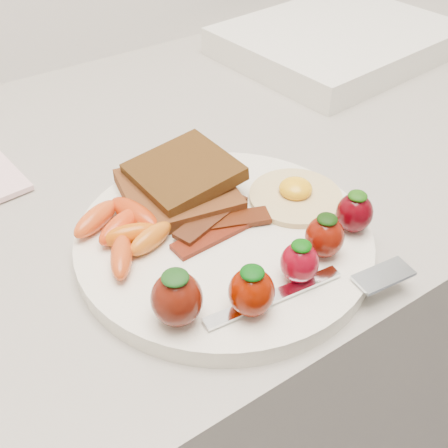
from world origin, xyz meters
TOP-DOWN VIEW (x-y plane):
  - counter at (0.00, 1.70)m, footprint 2.00×0.60m
  - plate at (-0.03, 1.54)m, footprint 0.27×0.27m
  - toast_lower at (-0.04, 1.61)m, footprint 0.12×0.12m
  - toast_upper at (-0.02, 1.62)m, footprint 0.10×0.09m
  - fried_egg at (0.06, 1.55)m, footprint 0.11×0.11m
  - bacon_strips at (-0.03, 1.55)m, footprint 0.10×0.06m
  - baby_carrots at (-0.11, 1.59)m, footprint 0.08×0.11m
  - strawberries at (-0.03, 1.47)m, footprint 0.22×0.06m
  - fork at (-0.00, 1.44)m, footprint 0.18×0.06m
  - appliance at (0.37, 1.82)m, footprint 0.35×0.29m

SIDE VIEW (x-z plane):
  - counter at x=0.00m, z-range 0.00..0.90m
  - plate at x=-0.03m, z-range 0.90..0.92m
  - appliance at x=0.37m, z-range 0.90..0.94m
  - fork at x=0.00m, z-range 0.92..0.92m
  - bacon_strips at x=-0.03m, z-range 0.92..0.93m
  - fried_egg at x=0.06m, z-range 0.91..0.93m
  - toast_lower at x=-0.04m, z-range 0.92..0.93m
  - baby_carrots at x=-0.11m, z-range 0.92..0.94m
  - strawberries at x=-0.03m, z-range 0.91..0.96m
  - toast_upper at x=-0.02m, z-range 0.93..0.95m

